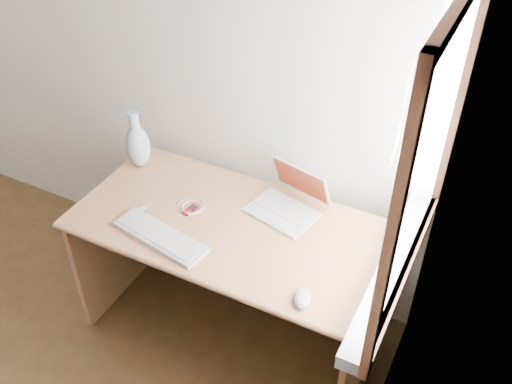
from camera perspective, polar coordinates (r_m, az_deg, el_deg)
The scene contains 10 objects.
back_wall at distance 2.96m, azimuth -16.18°, elevation 16.44°, with size 3.50×0.04×2.60m, color white.
window at distance 1.89m, azimuth 16.44°, elevation 2.61°, with size 0.11×0.99×1.10m.
desk at distance 2.64m, azimuth -1.77°, elevation -5.40°, with size 1.35×0.67×0.71m.
laptop at distance 2.50m, azimuth 2.97°, elevation -0.86°, with size 0.33×0.30×0.20m.
external_keyboard at distance 2.41m, azimuth -9.57°, elevation -4.40°, with size 0.45×0.21×0.02m.
mouse at distance 2.14m, azimuth 4.66°, elevation -10.54°, with size 0.06×0.10×0.04m, color silver.
ipod at distance 2.53m, azimuth -6.61°, elevation -1.79°, with size 0.05×0.08×0.01m.
cable_coil at distance 2.55m, azimuth -6.50°, elevation -1.40°, with size 0.12×0.12×0.01m, color silver.
remote at distance 2.56m, azimuth -11.70°, elevation -1.87°, with size 0.03×0.08×0.01m, color silver.
vase at distance 2.78m, azimuth -11.75°, elevation 4.69°, with size 0.12×0.12×0.30m.
Camera 1 is at (1.91, -0.26, 2.34)m, focal length 40.00 mm.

